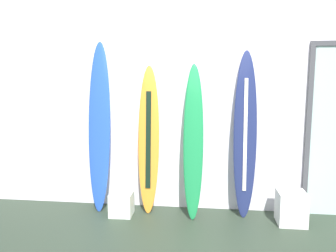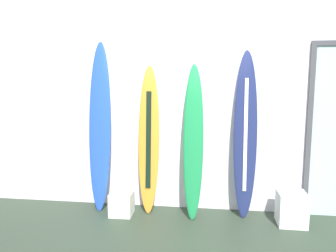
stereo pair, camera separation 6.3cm
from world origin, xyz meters
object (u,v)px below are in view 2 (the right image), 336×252
object	(u,v)px
display_block_center	(292,208)
surfboard_cobalt	(100,128)
surfboard_navy	(245,135)
surfboard_emerald	(193,142)
display_block_left	(122,204)
surfboard_sunset	(149,141)

from	to	relation	value
display_block_center	surfboard_cobalt	bearing A→B (deg)	175.58
surfboard_navy	surfboard_emerald	bearing A→B (deg)	-172.28
surfboard_cobalt	display_block_left	size ratio (longest dim) A/B	7.57
surfboard_sunset	display_block_left	size ratio (longest dim) A/B	6.52
surfboard_navy	display_block_center	world-z (taller)	surfboard_navy
surfboard_emerald	display_block_center	distance (m)	1.42
surfboard_cobalt	display_block_left	xyz separation A→B (m)	(0.33, -0.18, -0.95)
surfboard_navy	display_block_left	xyz separation A→B (m)	(-1.55, -0.19, -0.90)
surfboard_sunset	surfboard_navy	world-z (taller)	surfboard_navy
surfboard_emerald	surfboard_navy	bearing A→B (deg)	7.72
surfboard_emerald	surfboard_cobalt	bearing A→B (deg)	176.60
surfboard_cobalt	surfboard_sunset	size ratio (longest dim) A/B	1.16
display_block_center	surfboard_emerald	bearing A→B (deg)	174.54
surfboard_cobalt	display_block_center	xyz separation A→B (m)	(2.43, -0.19, -0.90)
surfboard_navy	display_block_center	xyz separation A→B (m)	(0.55, -0.20, -0.85)
surfboard_sunset	surfboard_navy	size ratio (longest dim) A/B	0.91
surfboard_navy	display_block_left	world-z (taller)	surfboard_navy
surfboard_sunset	display_block_left	xyz separation A→B (m)	(-0.33, -0.19, -0.80)
surfboard_sunset	display_block_center	size ratio (longest dim) A/B	4.87
surfboard_cobalt	surfboard_emerald	distance (m)	1.25
surfboard_sunset	display_block_center	world-z (taller)	surfboard_sunset
surfboard_cobalt	surfboard_emerald	world-z (taller)	surfboard_cobalt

